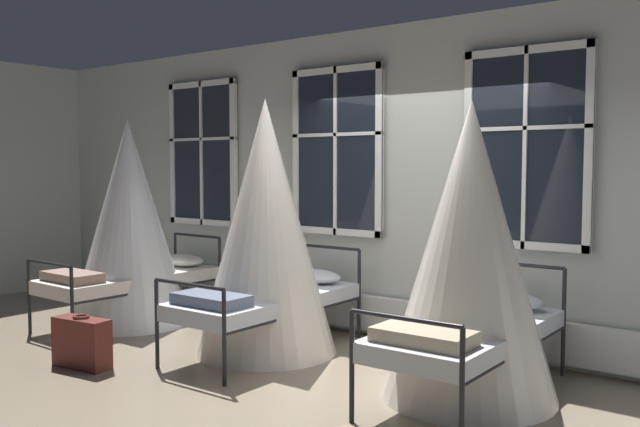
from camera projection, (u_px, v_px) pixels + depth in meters
name	position (u px, v px, depth m)	size (l,w,h in m)	color
ground	(351.00, 373.00, 5.95)	(21.73, 21.73, 0.00)	gray
back_wall_with_windows	(427.00, 184.00, 6.87)	(11.87, 0.10, 3.20)	#B2B7AD
window_bank	(421.00, 233.00, 6.81)	(7.41, 0.10, 2.76)	black
cot_first	(130.00, 226.00, 7.80)	(1.35, 2.02, 2.30)	black
cot_second	(266.00, 231.00, 6.57)	(1.35, 2.01, 2.41)	black
cot_third	(470.00, 256.00, 5.27)	(1.35, 2.01, 2.28)	black
suitcase_dark	(82.00, 342.00, 6.12)	(0.58, 0.28, 0.47)	#5B231E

